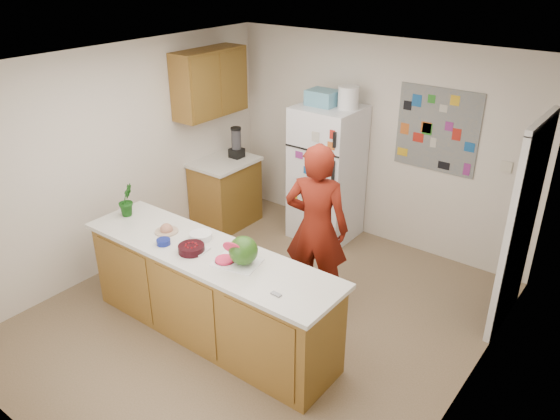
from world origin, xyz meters
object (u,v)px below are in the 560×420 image
Objects in this scene: person at (316,228)px; watermelon at (243,250)px; refrigerator at (327,174)px; cherry_bowl at (191,249)px.

person reaches higher than watermelon.
refrigerator is at bearing 105.74° from watermelon.
watermelon is at bearing 65.73° from person.
watermelon is 1.06× the size of cherry_bowl.
cherry_bowl is (-0.51, -0.12, -0.10)m from watermelon.
watermelon is (-0.09, -1.00, 0.18)m from person.
cherry_bowl is at bearing -166.50° from watermelon.
watermelon is at bearing 13.50° from cherry_bowl.
person reaches higher than cherry_bowl.
refrigerator is at bearing 93.52° from cherry_bowl.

